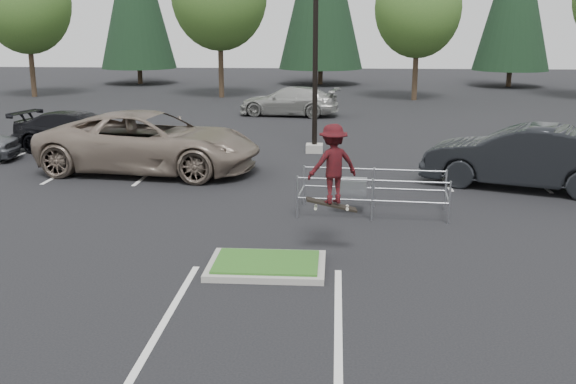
# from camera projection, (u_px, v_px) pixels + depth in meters

# --- Properties ---
(ground) EXTENTS (120.00, 120.00, 0.00)m
(ground) POSITION_uv_depth(u_px,v_px,m) (267.00, 269.00, 12.73)
(ground) COLOR black
(ground) RESTS_ON ground
(grass_median) EXTENTS (2.20, 1.60, 0.16)m
(grass_median) POSITION_uv_depth(u_px,v_px,m) (267.00, 265.00, 12.71)
(grass_median) COLOR #9F9D94
(grass_median) RESTS_ON ground
(stall_lines) EXTENTS (22.62, 17.60, 0.01)m
(stall_lines) POSITION_uv_depth(u_px,v_px,m) (240.00, 191.00, 18.66)
(stall_lines) COLOR white
(stall_lines) RESTS_ON ground
(light_pole) EXTENTS (0.70, 0.60, 10.12)m
(light_pole) POSITION_uv_depth(u_px,v_px,m) (316.00, 22.00, 23.21)
(light_pole) COLOR #9F9D94
(light_pole) RESTS_ON ground
(decid_a) EXTENTS (5.44, 5.44, 8.91)m
(decid_a) POSITION_uv_depth(u_px,v_px,m) (27.00, 6.00, 41.70)
(decid_a) COLOR #38281C
(decid_a) RESTS_ON ground
(decid_c) EXTENTS (5.12, 5.12, 8.38)m
(decid_c) POSITION_uv_depth(u_px,v_px,m) (418.00, 11.00, 39.92)
(decid_c) COLOR #38281C
(decid_c) RESTS_ON ground
(cart_corral) EXTENTS (3.68, 1.58, 1.02)m
(cart_corral) POSITION_uv_depth(u_px,v_px,m) (356.00, 188.00, 16.36)
(cart_corral) COLOR #94959C
(cart_corral) RESTS_ON ground
(skateboarder) EXTENTS (1.16, 0.95, 1.75)m
(skateboarder) POSITION_uv_depth(u_px,v_px,m) (332.00, 164.00, 13.18)
(skateboarder) COLOR black
(skateboarder) RESTS_ON ground
(car_l_tan) EXTENTS (7.14, 3.98, 1.89)m
(car_l_tan) POSITION_uv_depth(u_px,v_px,m) (150.00, 142.00, 20.90)
(car_l_tan) COLOR #7D6D60
(car_l_tan) RESTS_ON ground
(car_l_black) EXTENTS (5.31, 3.12, 1.45)m
(car_l_black) POSITION_uv_depth(u_px,v_px,m) (78.00, 132.00, 24.24)
(car_l_black) COLOR black
(car_l_black) RESTS_ON ground
(car_r_charc) EXTENTS (5.72, 3.72, 1.78)m
(car_r_charc) POSITION_uv_depth(u_px,v_px,m) (523.00, 157.00, 18.84)
(car_r_charc) COLOR black
(car_r_charc) RESTS_ON ground
(car_far_silver) EXTENTS (5.25, 2.77, 1.45)m
(car_far_silver) POSITION_uv_depth(u_px,v_px,m) (290.00, 101.00, 33.92)
(car_far_silver) COLOR #A6A6A1
(car_far_silver) RESTS_ON ground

